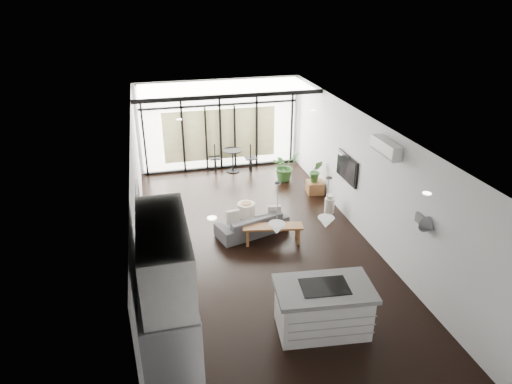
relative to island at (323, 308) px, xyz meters
name	(u,v)px	position (x,y,z in m)	size (l,w,h in m)	color
floor	(259,248)	(-0.40, 2.78, -0.44)	(5.00, 10.00, 0.00)	black
ceiling	(260,128)	(-0.40, 2.78, 2.36)	(5.00, 10.00, 0.00)	white
wall_left	(138,204)	(-2.90, 2.78, 0.96)	(0.02, 10.00, 2.80)	silver
wall_right	(368,180)	(2.10, 2.78, 0.96)	(0.02, 10.00, 2.80)	silver
wall_back	(220,125)	(-0.40, 7.78, 0.96)	(5.00, 0.02, 2.80)	silver
wall_front	(366,370)	(-0.40, -2.22, 0.96)	(5.00, 0.02, 2.80)	silver
glazing	(220,126)	(-0.40, 7.66, 0.96)	(5.00, 0.20, 2.80)	black
skylight	(224,87)	(-0.40, 6.78, 2.33)	(4.70, 1.90, 0.06)	white
neighbour_building	(220,135)	(-0.40, 7.73, 0.66)	(3.50, 0.02, 1.60)	#F1EB9F
island	(323,308)	(0.00, 0.00, 0.00)	(1.62, 0.96, 0.88)	white
cooktop	(325,286)	(0.00, 0.00, 0.45)	(0.79, 0.53, 0.01)	black
fridge	(172,365)	(-2.57, -1.17, 0.52)	(0.74, 0.93, 1.91)	#939398
appliance_column	(164,311)	(-2.60, -0.27, 0.68)	(0.58, 0.61, 2.24)	white
upper_cabinets	(164,255)	(-2.52, -0.72, 1.91)	(0.62, 1.75, 0.86)	white
pendant_left	(277,229)	(-0.80, 0.13, 1.58)	(0.26, 0.26, 0.18)	white
pendant_right	(326,223)	(0.00, 0.13, 1.58)	(0.26, 0.26, 0.18)	white
sofa	(252,220)	(-0.40, 3.49, -0.11)	(1.70, 0.50, 0.67)	#4F4F51
console_bench	(273,234)	(-0.05, 2.94, -0.22)	(1.36, 0.34, 0.44)	brown
pouf	(246,210)	(-0.35, 4.33, -0.26)	(0.44, 0.44, 0.36)	beige
crate	(315,187)	(1.83, 5.24, -0.28)	(0.44, 0.44, 0.33)	brown
plant_tall	(284,169)	(1.26, 6.31, -0.10)	(0.79, 0.87, 0.68)	#2E5D26
plant_crate	(316,177)	(1.83, 5.24, 0.04)	(0.36, 0.65, 0.29)	#2E5D26
milk_can	(330,204)	(1.77, 4.01, -0.19)	(0.25, 0.25, 0.50)	beige
bistro_set	(233,161)	(-0.10, 7.33, -0.08)	(1.52, 0.61, 0.73)	black
tv	(347,168)	(2.06, 3.78, 0.86)	(0.05, 1.10, 0.65)	black
ac_unit	(386,148)	(1.98, 1.98, 2.01)	(0.22, 0.90, 0.30)	silver
framed_art	(139,208)	(-2.87, 2.28, 1.11)	(0.04, 0.70, 0.90)	black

